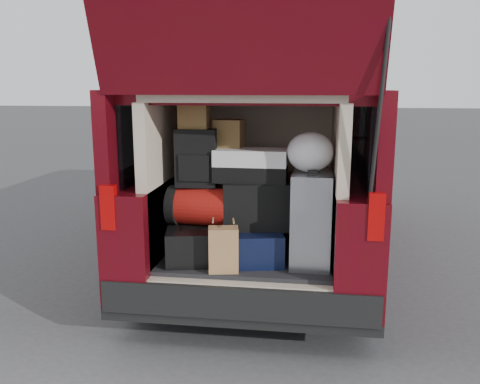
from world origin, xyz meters
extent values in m
plane|color=#353538|center=(0.00, 0.00, 0.00)|extent=(80.00, 80.00, 0.00)
cylinder|color=black|center=(-0.82, 0.40, 0.32)|extent=(0.24, 0.64, 0.64)
cylinder|color=black|center=(0.82, 0.40, 0.32)|extent=(0.24, 0.64, 0.64)
cylinder|color=black|center=(-0.82, 3.70, 0.32)|extent=(0.24, 0.64, 0.64)
cylinder|color=black|center=(0.82, 3.70, 0.32)|extent=(0.24, 0.64, 0.64)
cube|color=black|center=(0.00, 2.08, 0.26)|extent=(1.90, 4.85, 0.08)
cube|color=#500511|center=(-0.79, 2.08, 0.70)|extent=(0.33, 4.85, 0.80)
cube|color=#500511|center=(0.79, 2.08, 0.70)|extent=(0.33, 4.85, 0.80)
cube|color=#500511|center=(0.00, 2.08, 1.73)|extent=(1.82, 4.46, 0.10)
cube|color=black|center=(-0.88, 1.97, 1.44)|extent=(0.12, 4.25, 0.68)
cube|color=black|center=(0.88, 1.97, 1.44)|extent=(0.12, 4.25, 0.68)
cube|color=black|center=(0.00, -0.29, 0.40)|extent=(1.86, 0.16, 0.22)
cube|color=#990505|center=(-0.86, -0.33, 1.02)|extent=(0.10, 0.06, 0.30)
cube|color=#990505|center=(0.86, -0.33, 1.02)|extent=(0.10, 0.06, 0.30)
cube|color=black|center=(0.00, 0.28, 0.52)|extent=(1.24, 1.05, 0.06)
cube|color=tan|center=(-0.66, 0.28, 1.12)|extent=(0.08, 1.05, 1.15)
cube|color=tan|center=(0.66, 0.28, 1.12)|extent=(0.08, 1.05, 1.15)
cube|color=tan|center=(0.00, 0.83, 1.12)|extent=(1.34, 0.06, 1.15)
cube|color=tan|center=(0.00, 0.28, 1.73)|extent=(1.34, 1.05, 0.06)
cube|color=#500511|center=(0.00, -0.46, 2.26)|extent=(1.75, 0.38, 1.02)
cylinder|color=black|center=(0.84, -0.40, 1.65)|extent=(0.02, 0.90, 0.76)
cube|color=black|center=(0.00, 0.28, 0.28)|extent=(1.24, 1.05, 0.55)
cube|color=black|center=(-0.37, 0.14, 0.67)|extent=(0.56, 0.69, 0.25)
cube|color=black|center=(0.03, 0.13, 0.67)|extent=(0.53, 0.61, 0.23)
cube|color=silver|center=(0.47, 0.09, 0.88)|extent=(0.29, 0.45, 0.67)
cube|color=#A07748|center=(-0.12, -0.16, 0.71)|extent=(0.22, 0.16, 0.31)
cube|color=#9B150E|center=(-0.35, 0.13, 0.94)|extent=(0.47, 0.33, 0.29)
cube|color=black|center=(0.07, 0.16, 0.95)|extent=(0.51, 0.35, 0.34)
cube|color=black|center=(-0.37, 0.15, 1.29)|extent=(0.30, 0.19, 0.42)
cube|color=silver|center=(0.03, 0.18, 1.24)|extent=(0.53, 0.28, 0.23)
cube|color=brown|center=(-0.39, 0.18, 1.60)|extent=(0.21, 0.17, 0.19)
cube|color=brown|center=(-0.15, 0.28, 1.46)|extent=(0.22, 0.19, 0.20)
ellipsoid|color=silver|center=(0.45, 0.09, 1.36)|extent=(0.34, 0.32, 0.28)
camera|label=1|loc=(0.45, -3.44, 1.81)|focal=38.00mm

